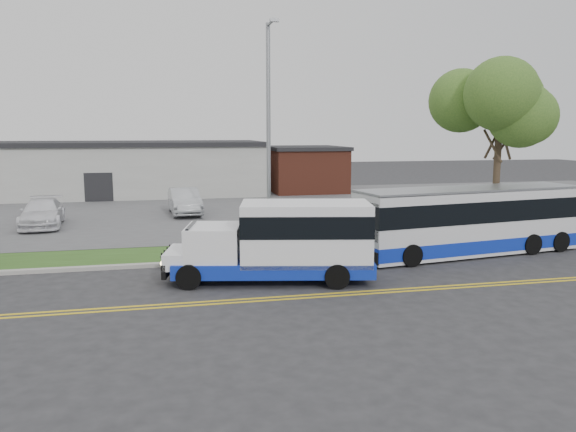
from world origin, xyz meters
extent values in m
plane|color=#28282B|center=(0.00, 0.00, 0.00)|extent=(140.00, 140.00, 0.00)
cube|color=gold|center=(0.00, -3.85, 0.01)|extent=(70.00, 0.12, 0.01)
cube|color=gold|center=(0.00, -4.15, 0.01)|extent=(70.00, 0.12, 0.01)
cube|color=#9E9B93|center=(0.00, 1.10, 0.07)|extent=(80.00, 0.30, 0.15)
cube|color=#2D4818|center=(0.00, 2.90, 0.05)|extent=(80.00, 3.30, 0.10)
cube|color=#4C4C4F|center=(0.00, 17.00, 0.05)|extent=(80.00, 25.00, 0.10)
cube|color=#9E9E99|center=(-6.00, 27.00, 2.00)|extent=(25.00, 10.00, 4.00)
cube|color=black|center=(-6.00, 27.00, 4.17)|extent=(25.40, 10.40, 0.35)
cube|color=black|center=(-6.00, 22.05, 1.10)|extent=(2.00, 0.15, 2.20)
cube|color=brown|center=(10.50, 26.00, 1.80)|extent=(6.00, 7.00, 3.60)
cube|color=black|center=(10.50, 26.00, 3.75)|extent=(6.30, 7.30, 0.30)
cylinder|color=#372B1E|center=(14.00, 3.00, 2.48)|extent=(0.32, 0.32, 4.76)
ellipsoid|color=#355A1F|center=(14.00, 3.00, 6.22)|extent=(5.20, 5.20, 4.42)
cylinder|color=gray|center=(3.00, 2.80, 4.85)|extent=(0.18, 0.18, 9.50)
cylinder|color=gray|center=(3.00, 2.10, 9.50)|extent=(0.12, 1.40, 0.12)
cube|color=gray|center=(3.00, 1.45, 9.45)|extent=(0.35, 0.18, 0.12)
cube|color=#0F29A7|center=(2.30, -1.86, 0.55)|extent=(7.16, 3.65, 0.50)
cube|color=white|center=(3.38, -2.09, 1.71)|extent=(4.80, 3.16, 2.11)
cube|color=black|center=(3.38, -2.09, 2.06)|extent=(4.83, 3.20, 0.75)
cube|color=white|center=(0.23, -1.43, 1.36)|extent=(2.21, 2.48, 1.21)
cube|color=black|center=(-0.51, -1.28, 1.56)|extent=(0.49, 1.89, 0.90)
cube|color=white|center=(-0.85, -1.21, 0.85)|extent=(1.40, 2.22, 0.55)
cube|color=black|center=(-1.30, -1.12, 0.55)|extent=(0.57, 2.05, 0.50)
sphere|color=#FFD88C|center=(-1.50, -1.85, 0.80)|extent=(0.24, 0.24, 0.20)
sphere|color=#FFD88C|center=(-1.19, -0.37, 0.80)|extent=(0.24, 0.24, 0.20)
cylinder|color=black|center=(-0.68, -2.35, 0.42)|extent=(0.88, 0.45, 0.84)
cylinder|color=black|center=(-0.24, -0.23, 0.42)|extent=(0.88, 0.45, 0.84)
cylinder|color=black|center=(4.14, -3.35, 0.42)|extent=(0.88, 0.45, 0.84)
cylinder|color=black|center=(4.58, -1.23, 0.42)|extent=(0.88, 0.45, 0.84)
cube|color=silver|center=(11.29, 0.60, 1.43)|extent=(10.39, 3.79, 2.68)
cube|color=#0F29A7|center=(11.29, 0.60, 0.51)|extent=(10.41, 3.81, 0.55)
cube|color=black|center=(11.29, 0.60, 1.94)|extent=(10.43, 3.83, 0.88)
cube|color=black|center=(6.31, -0.15, 1.75)|extent=(0.41, 2.11, 1.48)
cube|color=black|center=(6.25, -0.16, 0.42)|extent=(0.45, 2.30, 0.46)
cube|color=gray|center=(11.29, 0.60, 2.79)|extent=(10.39, 3.79, 0.11)
cylinder|color=black|center=(7.89, -1.01, 0.44)|extent=(0.92, 0.42, 0.89)
cylinder|color=black|center=(7.57, 1.14, 0.44)|extent=(0.92, 0.42, 0.89)
cylinder|color=black|center=(13.82, -0.12, 0.44)|extent=(0.92, 0.42, 0.89)
cylinder|color=black|center=(13.50, 2.03, 0.44)|extent=(0.92, 0.42, 0.89)
cylinder|color=black|center=(15.38, 0.11, 0.44)|extent=(0.92, 0.42, 0.89)
cylinder|color=black|center=(15.05, 2.27, 0.44)|extent=(0.92, 0.42, 0.89)
imported|color=#B3B6BB|center=(-0.14, 14.27, 0.91)|extent=(2.04, 5.00, 1.61)
imported|color=white|center=(-7.82, 11.36, 0.84)|extent=(2.47, 5.22, 1.47)
camera|label=1|loc=(-1.41, -20.69, 5.22)|focal=35.00mm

